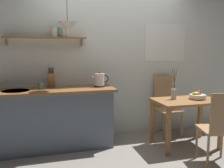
% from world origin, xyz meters
% --- Properties ---
extents(ground_plane, '(14.00, 14.00, 0.00)m').
position_xyz_m(ground_plane, '(0.00, 0.00, 0.00)').
color(ground_plane, gray).
extents(back_wall, '(6.80, 0.11, 2.70)m').
position_xyz_m(back_wall, '(0.20, 0.65, 1.35)').
color(back_wall, silver).
rests_on(back_wall, ground_plane).
extents(kitchen_counter, '(1.83, 0.63, 0.91)m').
position_xyz_m(kitchen_counter, '(-1.00, 0.32, 0.46)').
color(kitchen_counter, slate).
rests_on(kitchen_counter, ground_plane).
extents(wall_shelf, '(1.20, 0.20, 0.31)m').
position_xyz_m(wall_shelf, '(-0.93, 0.49, 1.69)').
color(wall_shelf, '#9E6B3D').
extents(dining_table, '(0.97, 0.61, 0.72)m').
position_xyz_m(dining_table, '(0.96, -0.14, 0.59)').
color(dining_table, '#9E6B3D').
rests_on(dining_table, ground_plane).
extents(dining_chair_near, '(0.49, 0.48, 0.97)m').
position_xyz_m(dining_chair_near, '(0.98, -0.87, 0.54)').
color(dining_chair_near, tan).
rests_on(dining_chair_near, ground_plane).
extents(dining_chair_far, '(0.41, 0.41, 1.01)m').
position_xyz_m(dining_chair_far, '(0.92, 0.42, 0.54)').
color(dining_chair_far, tan).
rests_on(dining_chair_far, ground_plane).
extents(fruit_bowl, '(0.25, 0.25, 0.13)m').
position_xyz_m(fruit_bowl, '(1.15, -0.14, 0.77)').
color(fruit_bowl, silver).
rests_on(fruit_bowl, dining_table).
extents(twig_vase, '(0.09, 0.08, 0.47)m').
position_xyz_m(twig_vase, '(0.79, -0.06, 0.81)').
color(twig_vase, '#B7B2A8').
rests_on(twig_vase, dining_table).
extents(electric_kettle, '(0.26, 0.17, 0.23)m').
position_xyz_m(electric_kettle, '(-0.28, 0.31, 1.01)').
color(electric_kettle, black).
rests_on(electric_kettle, kitchen_counter).
extents(knife_block, '(0.10, 0.18, 0.30)m').
position_xyz_m(knife_block, '(-0.99, 0.47, 1.02)').
color(knife_block, '#9E6B3D').
rests_on(knife_block, kitchen_counter).
extents(coffee_mug_by_sink, '(0.12, 0.08, 0.10)m').
position_xyz_m(coffee_mug_by_sink, '(-1.15, 0.33, 0.96)').
color(coffee_mug_by_sink, slate).
rests_on(coffee_mug_by_sink, kitchen_counter).
extents(pendant_lamp, '(0.27, 0.27, 0.61)m').
position_xyz_m(pendant_lamp, '(-0.75, 0.24, 1.80)').
color(pendant_lamp, black).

